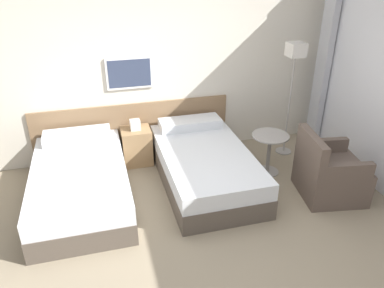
{
  "coord_description": "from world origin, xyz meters",
  "views": [
    {
      "loc": [
        -0.92,
        -2.93,
        2.74
      ],
      "look_at": [
        0.18,
        1.07,
        0.62
      ],
      "focal_mm": 35.0,
      "sensor_mm": 36.0,
      "label": 1
    }
  ],
  "objects": [
    {
      "name": "ground_plane",
      "position": [
        0.0,
        0.0,
        0.0
      ],
      "size": [
        16.0,
        16.0,
        0.0
      ],
      "primitive_type": "plane",
      "color": "gray"
    },
    {
      "name": "wall_headboard",
      "position": [
        -0.03,
        2.19,
        1.3
      ],
      "size": [
        10.0,
        0.1,
        2.7
      ],
      "color": "beige",
      "rests_on": "ground_plane"
    },
    {
      "name": "bed_near_door",
      "position": [
        -1.21,
        1.15,
        0.25
      ],
      "size": [
        1.11,
        1.98,
        0.6
      ],
      "color": "brown",
      "rests_on": "ground_plane"
    },
    {
      "name": "bed_near_window",
      "position": [
        0.37,
        1.15,
        0.25
      ],
      "size": [
        1.11,
        1.98,
        0.6
      ],
      "color": "brown",
      "rests_on": "ground_plane"
    },
    {
      "name": "nightstand",
      "position": [
        -0.42,
        1.9,
        0.28
      ],
      "size": [
        0.41,
        0.37,
        0.67
      ],
      "color": "#9E7A51",
      "rests_on": "ground_plane"
    },
    {
      "name": "floor_lamp",
      "position": [
        1.8,
        1.63,
        1.37
      ],
      "size": [
        0.24,
        0.24,
        1.67
      ],
      "color": "#9E9993",
      "rests_on": "ground_plane"
    },
    {
      "name": "side_table",
      "position": [
        1.29,
        1.14,
        0.4
      ],
      "size": [
        0.5,
        0.5,
        0.57
      ],
      "color": "gray",
      "rests_on": "ground_plane"
    },
    {
      "name": "armchair",
      "position": [
        1.78,
        0.45,
        0.29
      ],
      "size": [
        0.84,
        0.84,
        0.84
      ],
      "rotation": [
        0.0,
        0.0,
        1.41
      ],
      "color": "brown",
      "rests_on": "ground_plane"
    }
  ]
}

